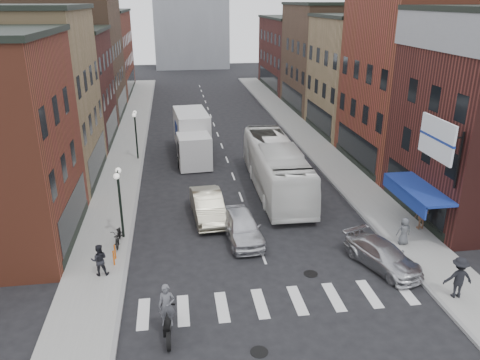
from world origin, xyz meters
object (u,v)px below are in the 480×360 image
object	(u,v)px
sedan_left_near	(242,227)
ped_left_solo	(99,260)
streetlamp_near	(119,191)
ped_right_b	(422,216)
streetlamp_far	(135,126)
ped_right_c	(404,231)
bike_rack	(114,255)
transit_bus	(276,167)
curb_car	(383,255)
billboard_sign	(438,140)
parked_bicycle	(118,236)
box_truck	(192,136)
sedan_left_far	(208,206)
motorcycle_rider	(167,313)
ped_right_a	(459,277)

from	to	relation	value
sedan_left_near	ped_left_solo	world-z (taller)	ped_left_solo
streetlamp_near	ped_left_solo	bearing A→B (deg)	-101.25
ped_left_solo	ped_right_b	size ratio (longest dim) A/B	1.01
streetlamp_far	ped_right_c	xyz separation A→B (m)	(15.13, -17.03, -1.99)
bike_rack	ped_right_b	xyz separation A→B (m)	(17.20, 1.22, 0.40)
bike_rack	sedan_left_near	size ratio (longest dim) A/B	0.17
transit_bus	curb_car	xyz separation A→B (m)	(3.12, -10.76, -1.06)
billboard_sign	parked_bicycle	size ratio (longest dim) A/B	1.91
streetlamp_far	ped_right_b	bearing A→B (deg)	-42.32
transit_bus	ped_right_c	xyz separation A→B (m)	(5.13, -8.92, -0.79)
streetlamp_near	box_truck	size ratio (longest dim) A/B	0.47
streetlamp_near	ped_right_b	bearing A→B (deg)	-4.98
streetlamp_near	sedan_left_far	size ratio (longest dim) A/B	0.82
billboard_sign	ped_right_c	bearing A→B (deg)	151.12
ped_left_solo	curb_car	bearing A→B (deg)	172.68
streetlamp_far	sedan_left_near	size ratio (longest dim) A/B	0.88
sedan_left_near	ped_left_solo	xyz separation A→B (m)	(-7.34, -2.80, 0.16)
ped_right_c	parked_bicycle	bearing A→B (deg)	-6.91
curb_car	ped_left_solo	bearing A→B (deg)	155.47
transit_bus	sedan_left_far	bearing A→B (deg)	-141.63
bike_rack	curb_car	bearing A→B (deg)	-9.24
curb_car	motorcycle_rider	bearing A→B (deg)	179.06
sedan_left_near	parked_bicycle	size ratio (longest dim) A/B	2.40
billboard_sign	curb_car	bearing A→B (deg)	-154.45
streetlamp_near	streetlamp_far	world-z (taller)	same
transit_bus	ped_right_a	distance (m)	14.78
curb_car	parked_bicycle	bearing A→B (deg)	142.95
ped_right_a	streetlamp_near	bearing A→B (deg)	-21.72
box_truck	motorcycle_rider	bearing A→B (deg)	-99.78
streetlamp_far	curb_car	world-z (taller)	streetlamp_far
ped_right_a	curb_car	bearing A→B (deg)	-49.67
box_truck	parked_bicycle	distance (m)	15.73
transit_bus	sedan_left_far	size ratio (longest dim) A/B	2.44
motorcycle_rider	ped_left_solo	bearing A→B (deg)	129.10
streetlamp_far	box_truck	xyz separation A→B (m)	(4.61, 0.12, -1.09)
bike_rack	sedan_left_far	size ratio (longest dim) A/B	0.16
motorcycle_rider	sedan_left_near	world-z (taller)	motorcycle_rider
billboard_sign	sedan_left_far	bearing A→B (deg)	153.58
parked_bicycle	motorcycle_rider	bearing A→B (deg)	-71.41
motorcycle_rider	bike_rack	bearing A→B (deg)	119.50
curb_car	parked_bicycle	size ratio (longest dim) A/B	2.30
streetlamp_near	sedan_left_far	bearing A→B (deg)	22.14
streetlamp_far	motorcycle_rider	distance (m)	22.78
ped_left_solo	ped_right_a	size ratio (longest dim) A/B	0.82
streetlamp_far	parked_bicycle	bearing A→B (deg)	-90.64
bike_rack	ped_right_c	world-z (taller)	ped_right_c
bike_rack	box_truck	size ratio (longest dim) A/B	0.09
ped_left_solo	ped_right_a	world-z (taller)	ped_right_a
parked_bicycle	sedan_left_far	bearing A→B (deg)	28.78
parked_bicycle	ped_left_solo	world-z (taller)	ped_left_solo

